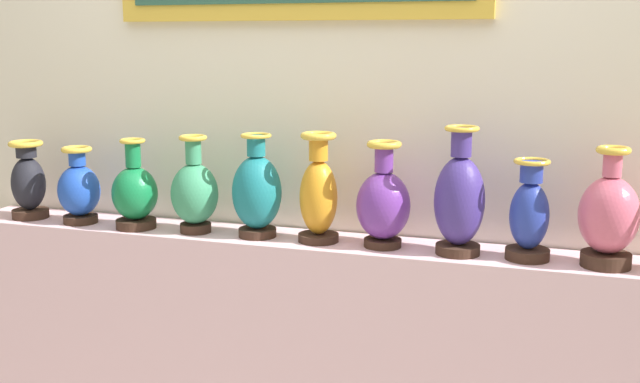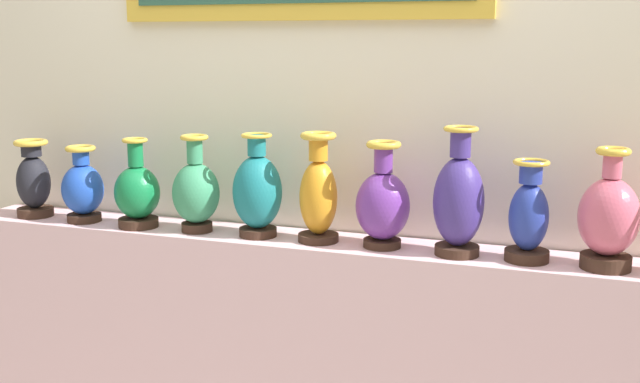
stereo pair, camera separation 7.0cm
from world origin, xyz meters
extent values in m
cube|color=beige|center=(0.00, 0.00, 0.42)|extent=(2.90, 0.28, 0.85)
cube|color=beige|center=(0.00, 0.20, 1.56)|extent=(5.50, 0.10, 3.12)
cylinder|color=#382319|center=(-1.22, -0.03, 0.86)|extent=(0.14, 0.14, 0.03)
ellipsoid|color=black|center=(-1.22, -0.03, 0.98)|extent=(0.13, 0.13, 0.21)
cylinder|color=black|center=(-1.22, -0.03, 1.12)|extent=(0.08, 0.08, 0.05)
torus|color=gold|center=(-1.22, -0.03, 1.15)|extent=(0.13, 0.13, 0.02)
cylinder|color=#382319|center=(-0.97, -0.04, 0.86)|extent=(0.13, 0.13, 0.03)
ellipsoid|color=#1E47B2|center=(-0.97, -0.04, 0.97)|extent=(0.16, 0.16, 0.20)
cylinder|color=#1E47B2|center=(-0.97, -0.04, 1.10)|extent=(0.06, 0.06, 0.06)
torus|color=gold|center=(-0.97, -0.04, 1.13)|extent=(0.12, 0.12, 0.02)
cylinder|color=#382319|center=(-0.72, -0.05, 0.86)|extent=(0.15, 0.15, 0.03)
ellipsoid|color=#14723D|center=(-0.72, -0.05, 0.98)|extent=(0.17, 0.17, 0.20)
cylinder|color=#14723D|center=(-0.72, -0.05, 1.13)|extent=(0.06, 0.06, 0.10)
torus|color=gold|center=(-0.72, -0.05, 1.18)|extent=(0.10, 0.10, 0.02)
cylinder|color=#382319|center=(-0.48, -0.03, 0.86)|extent=(0.12, 0.12, 0.03)
ellipsoid|color=#388C60|center=(-0.48, -0.03, 0.99)|extent=(0.17, 0.17, 0.22)
cylinder|color=#388C60|center=(-0.48, -0.03, 1.15)|extent=(0.06, 0.06, 0.10)
torus|color=gold|center=(-0.48, -0.03, 1.20)|extent=(0.10, 0.10, 0.02)
cylinder|color=#382319|center=(-0.23, -0.02, 0.86)|extent=(0.14, 0.14, 0.03)
ellipsoid|color=#19727A|center=(-0.23, -0.02, 1.01)|extent=(0.18, 0.18, 0.27)
cylinder|color=#19727A|center=(-0.23, -0.02, 1.18)|extent=(0.07, 0.07, 0.07)
torus|color=gold|center=(-0.23, -0.02, 1.21)|extent=(0.11, 0.11, 0.01)
cylinder|color=#382319|center=(0.00, -0.02, 0.86)|extent=(0.14, 0.14, 0.03)
ellipsoid|color=orange|center=(0.00, -0.02, 1.00)|extent=(0.13, 0.13, 0.26)
cylinder|color=orange|center=(0.00, -0.02, 1.18)|extent=(0.07, 0.07, 0.09)
torus|color=gold|center=(0.00, -0.02, 1.22)|extent=(0.13, 0.13, 0.02)
cylinder|color=#382319|center=(0.23, -0.02, 0.86)|extent=(0.13, 0.13, 0.03)
ellipsoid|color=#6B3393|center=(0.23, -0.02, 0.99)|extent=(0.19, 0.19, 0.23)
cylinder|color=#6B3393|center=(0.23, -0.02, 1.15)|extent=(0.06, 0.06, 0.09)
torus|color=gold|center=(0.23, -0.02, 1.20)|extent=(0.12, 0.12, 0.02)
cylinder|color=#382319|center=(0.49, -0.03, 0.86)|extent=(0.15, 0.15, 0.03)
ellipsoid|color=#3F2D7F|center=(0.49, -0.03, 1.03)|extent=(0.17, 0.17, 0.30)
cylinder|color=#3F2D7F|center=(0.49, -0.03, 1.22)|extent=(0.07, 0.07, 0.09)
torus|color=gold|center=(0.49, -0.03, 1.27)|extent=(0.11, 0.11, 0.02)
cylinder|color=#382319|center=(0.72, -0.02, 0.86)|extent=(0.14, 0.14, 0.04)
ellipsoid|color=#263899|center=(0.72, -0.02, 0.99)|extent=(0.13, 0.13, 0.22)
cylinder|color=#263899|center=(0.72, -0.02, 1.13)|extent=(0.07, 0.07, 0.07)
torus|color=gold|center=(0.72, -0.02, 1.17)|extent=(0.12, 0.12, 0.02)
cylinder|color=#382319|center=(0.96, -0.03, 0.87)|extent=(0.16, 0.16, 0.04)
ellipsoid|color=#CC5972|center=(0.96, -0.03, 1.01)|extent=(0.19, 0.19, 0.24)
cylinder|color=#CC5972|center=(0.96, -0.03, 1.17)|extent=(0.06, 0.06, 0.08)
torus|color=gold|center=(0.96, -0.03, 1.22)|extent=(0.10, 0.10, 0.02)
camera|label=1|loc=(0.85, -2.57, 1.55)|focal=43.87mm
camera|label=2|loc=(0.91, -2.54, 1.55)|focal=43.87mm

